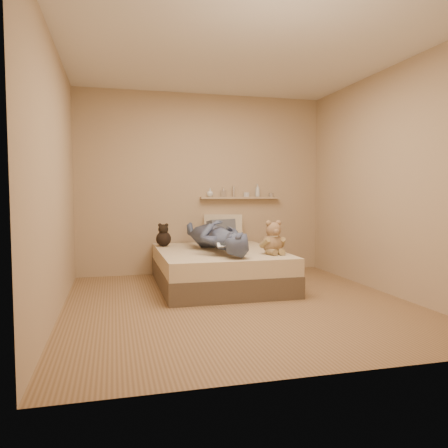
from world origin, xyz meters
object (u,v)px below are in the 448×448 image
object	(u,v)px
teddy_bear	(273,240)
dark_plush	(163,236)
bed	(219,268)
game_console	(224,245)
wall_shelf	(240,198)
person	(217,236)
pillow_grey	(225,232)
pillow_cream	(223,229)

from	to	relation	value
teddy_bear	dark_plush	xyz separation A→B (m)	(-1.17, 1.06, -0.03)
bed	teddy_bear	distance (m)	0.83
game_console	wall_shelf	bearing A→B (deg)	67.06
wall_shelf	bed	bearing A→B (deg)	-121.18
teddy_bear	person	xyz separation A→B (m)	(-0.59, 0.42, 0.03)
game_console	pillow_grey	bearing A→B (deg)	75.22
pillow_cream	wall_shelf	bearing A→B (deg)	15.83
dark_plush	wall_shelf	distance (m)	1.33
person	dark_plush	bearing A→B (deg)	-52.26
pillow_cream	person	bearing A→B (deg)	-109.10
bed	pillow_grey	distance (m)	0.84
bed	teddy_bear	world-z (taller)	teddy_bear
bed	wall_shelf	world-z (taller)	wall_shelf
teddy_bear	game_console	bearing A→B (deg)	-171.86
pillow_cream	pillow_grey	distance (m)	0.14
dark_plush	person	xyz separation A→B (m)	(0.59, -0.64, 0.06)
bed	game_console	size ratio (longest dim) A/B	11.98
pillow_cream	pillow_grey	xyz separation A→B (m)	(-0.02, -0.14, -0.03)
pillow_cream	person	distance (m)	0.96
game_console	teddy_bear	world-z (taller)	teddy_bear
teddy_bear	pillow_grey	distance (m)	1.22
bed	wall_shelf	xyz separation A→B (m)	(0.55, 0.91, 0.88)
bed	person	distance (m)	0.43
pillow_grey	person	world-z (taller)	person
dark_plush	pillow_cream	size ratio (longest dim) A/B	0.57
game_console	person	xyz separation A→B (m)	(0.04, 0.51, 0.06)
dark_plush	teddy_bear	bearing A→B (deg)	-42.10
bed	wall_shelf	bearing A→B (deg)	58.82
person	wall_shelf	bearing A→B (deg)	-125.78
teddy_bear	wall_shelf	distance (m)	1.48
pillow_cream	game_console	bearing A→B (deg)	-104.03
teddy_bear	pillow_grey	bearing A→B (deg)	103.71
teddy_bear	pillow_cream	bearing A→B (deg)	101.59
teddy_bear	pillow_cream	size ratio (longest dim) A/B	0.73
game_console	wall_shelf	size ratio (longest dim) A/B	0.13
teddy_bear	dark_plush	distance (m)	1.58
pillow_grey	person	distance (m)	0.82
teddy_bear	dark_plush	bearing A→B (deg)	137.90
pillow_grey	game_console	bearing A→B (deg)	-104.78
bed	pillow_cream	xyz separation A→B (m)	(0.27, 0.83, 0.43)
teddy_bear	pillow_grey	size ratio (longest dim) A/B	0.80
bed	person	bearing A→B (deg)	-119.09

